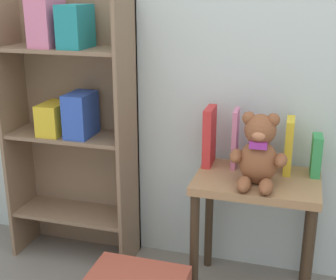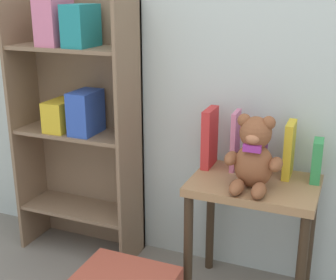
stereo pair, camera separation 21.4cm
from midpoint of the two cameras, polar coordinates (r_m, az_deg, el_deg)
wall_back at (r=2.17m, az=5.63°, el=15.14°), size 4.80×0.06×2.50m
bookshelf_side at (r=2.38m, az=-14.20°, el=3.11°), size 0.63×0.26×1.32m
display_table at (r=2.09m, az=7.77°, el=-7.44°), size 0.53×0.38×0.58m
teddy_bear at (r=1.93m, az=7.90°, el=-1.60°), size 0.23×0.21×0.31m
book_standing_red at (r=2.14m, az=2.23°, el=0.42°), size 0.04×0.15×0.27m
book_standing_pink at (r=2.12m, az=5.35°, el=0.15°), size 0.03×0.12×0.27m
book_standing_purple at (r=2.11m, az=8.50°, el=-0.85°), size 0.03×0.12×0.21m
book_standing_yellow at (r=2.10m, az=11.73°, el=-0.71°), size 0.04×0.14×0.24m
book_standing_green at (r=2.09m, az=14.87°, el=-1.88°), size 0.05×0.11×0.18m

